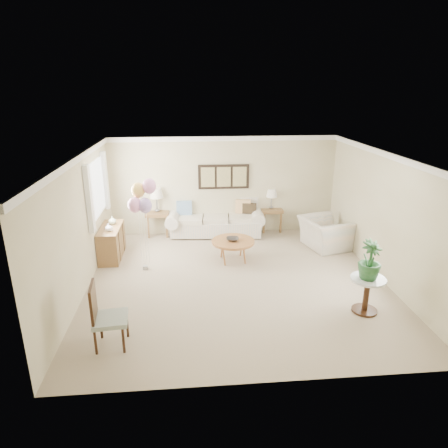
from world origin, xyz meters
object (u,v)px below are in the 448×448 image
object	(u,v)px
accent_chair	(105,315)
sofa	(216,220)
coffee_table	(233,242)
balloon_cluster	(142,197)
armchair	(324,233)

from	to	relation	value
accent_chair	sofa	bearing A→B (deg)	67.23
coffee_table	balloon_cluster	world-z (taller)	balloon_cluster
armchair	sofa	bearing A→B (deg)	51.15
sofa	coffee_table	size ratio (longest dim) A/B	2.74
coffee_table	accent_chair	bearing A→B (deg)	-127.42
sofa	coffee_table	xyz separation A→B (m)	(0.26, -1.85, 0.08)
sofa	accent_chair	xyz separation A→B (m)	(-2.03, -4.84, 0.16)
armchair	accent_chair	distance (m)	5.89
accent_chair	balloon_cluster	world-z (taller)	balloon_cluster
balloon_cluster	coffee_table	bearing A→B (deg)	7.08
sofa	accent_chair	bearing A→B (deg)	-112.77
balloon_cluster	sofa	bearing A→B (deg)	51.06
sofa	balloon_cluster	size ratio (longest dim) A/B	1.34
armchair	accent_chair	bearing A→B (deg)	114.23
sofa	accent_chair	distance (m)	5.25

